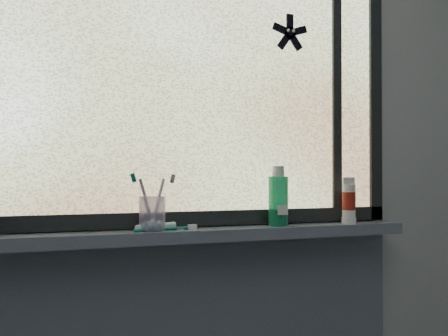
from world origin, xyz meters
name	(u,v)px	position (x,y,z in m)	size (l,w,h in m)	color
wall_back	(182,160)	(0.00, 1.30, 1.25)	(3.00, 0.01, 2.50)	#9EA3A8
windowsill	(188,235)	(0.00, 1.23, 1.00)	(1.62, 0.14, 0.04)	#4F576A
window_pane	(184,78)	(0.00, 1.28, 1.53)	(1.50, 0.01, 1.00)	silver
frame_bottom	(184,219)	(0.00, 1.28, 1.05)	(1.60, 0.03, 0.05)	black
frame_right	(374,91)	(0.78, 1.28, 1.53)	(0.05, 0.03, 1.10)	black
frame_mullion	(336,88)	(0.60, 1.28, 1.53)	(0.04, 0.03, 1.00)	black
starfish_sticker	(290,33)	(0.40, 1.27, 1.72)	(0.15, 0.02, 0.15)	black
toothpaste_tube	(159,225)	(-0.10, 1.22, 1.04)	(0.18, 0.04, 0.03)	white
toothbrush_cup	(152,214)	(-0.12, 1.22, 1.07)	(0.08, 0.08, 0.11)	#B1A1D6
toothbrush_lying	(162,228)	(-0.09, 1.21, 1.03)	(0.23, 0.02, 0.02)	#0B675E
mouthwash_bottle	(278,196)	(0.33, 1.22, 1.13)	(0.07, 0.07, 0.17)	#1C915F
cream_tube	(349,199)	(0.61, 1.21, 1.11)	(0.05, 0.05, 0.12)	silver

